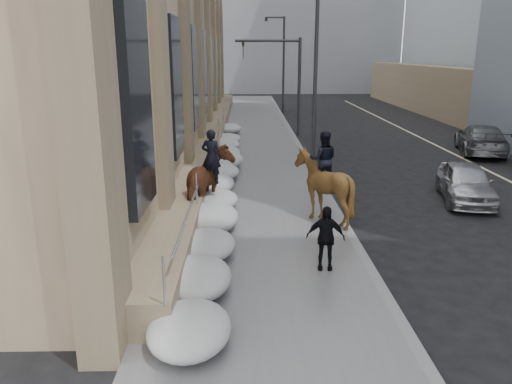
% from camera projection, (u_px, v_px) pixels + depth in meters
% --- Properties ---
extents(ground, '(140.00, 140.00, 0.00)m').
position_uv_depth(ground, '(264.00, 296.00, 10.88)').
color(ground, black).
rests_on(ground, ground).
extents(sidewalk, '(5.00, 80.00, 0.12)m').
position_uv_depth(sidewalk, '(255.00, 180.00, 20.49)').
color(sidewalk, '#58585A').
rests_on(sidewalk, ground).
extents(curb, '(0.24, 80.00, 0.12)m').
position_uv_depth(curb, '(319.00, 180.00, 20.54)').
color(curb, slate).
rests_on(curb, ground).
extents(lane_line, '(0.15, 70.00, 0.01)m').
position_uv_depth(lane_line, '(507.00, 180.00, 20.72)').
color(lane_line, '#BFB78C').
rests_on(lane_line, ground).
extents(bg_building_far, '(24.00, 12.00, 20.00)m').
position_uv_depth(bg_building_far, '(209.00, 19.00, 77.34)').
color(bg_building_far, gray).
rests_on(bg_building_far, ground).
extents(streetlight_mid, '(1.71, 0.24, 8.00)m').
position_uv_depth(streetlight_mid, '(312.00, 64.00, 23.17)').
color(streetlight_mid, '#2D2D30').
rests_on(streetlight_mid, ground).
extents(streetlight_far, '(1.71, 0.24, 8.00)m').
position_uv_depth(streetlight_far, '(282.00, 59.00, 42.42)').
color(streetlight_far, '#2D2D30').
rests_on(streetlight_far, ground).
extents(traffic_signal, '(4.10, 0.22, 6.00)m').
position_uv_depth(traffic_signal, '(285.00, 71.00, 31.01)').
color(traffic_signal, '#2D2D30').
rests_on(traffic_signal, ground).
extents(snow_bank, '(1.70, 18.10, 0.76)m').
position_uv_depth(snow_bank, '(218.00, 182.00, 18.53)').
color(snow_bank, '#BABCC0').
rests_on(snow_bank, sidewalk).
extents(mounted_horse_left, '(1.65, 2.68, 2.71)m').
position_uv_depth(mounted_horse_left, '(210.00, 180.00, 15.73)').
color(mounted_horse_left, '#4E2817').
rests_on(mounted_horse_left, sidewalk).
extents(mounted_horse_right, '(1.91, 2.10, 2.74)m').
position_uv_depth(mounted_horse_right, '(323.00, 183.00, 15.15)').
color(mounted_horse_right, '#402A12').
rests_on(mounted_horse_right, sidewalk).
extents(pedestrian, '(0.95, 0.48, 1.56)m').
position_uv_depth(pedestrian, '(325.00, 238.00, 11.80)').
color(pedestrian, black).
rests_on(pedestrian, sidewalk).
extents(car_silver, '(2.43, 4.26, 1.37)m').
position_uv_depth(car_silver, '(466.00, 182.00, 17.68)').
color(car_silver, '#AAADB2').
rests_on(car_silver, ground).
extents(car_grey, '(3.42, 5.60, 1.51)m').
position_uv_depth(car_grey, '(481.00, 139.00, 25.97)').
color(car_grey, '#54575B').
rests_on(car_grey, ground).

